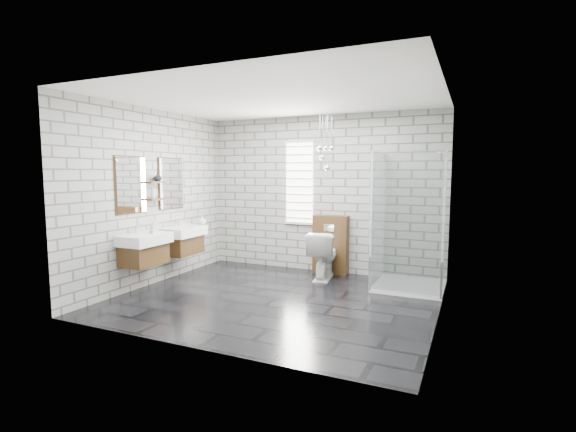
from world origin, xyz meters
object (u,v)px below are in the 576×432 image
Objects in this scene: vanity_right at (181,232)px; cistern_panel at (331,244)px; vanity_left at (142,240)px; toilet at (323,255)px; shower_enclosure at (402,256)px.

cistern_panel is at bearing 31.63° from vanity_right.
vanity_left is 1.00× the size of vanity_right.
vanity_right is 2.35m from toilet.
toilet is at bearing 173.99° from shower_enclosure.
shower_enclosure is (1.28, -0.52, 0.00)m from cistern_panel.
vanity_left is at bearing -90.00° from vanity_right.
vanity_right is 2.51m from cistern_panel.
shower_enclosure is at bearing 13.10° from vanity_right.
vanity_left is at bearing -134.28° from cistern_panel.
cistern_panel reaches higher than toilet.
vanity_left is 2.81m from toilet.
shower_enclosure is 2.60× the size of toilet.
vanity_left is at bearing -153.97° from shower_enclosure.
shower_enclosure is 1.29m from toilet.
vanity_left is at bearing 32.26° from toilet.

